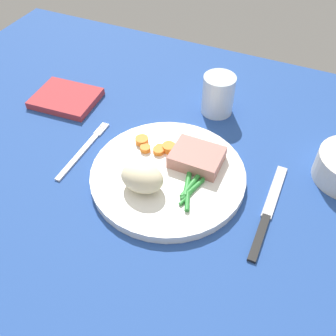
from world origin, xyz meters
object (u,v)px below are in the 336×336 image
Objects in this scene: knife at (268,212)px; napkin at (66,98)px; meat_portion at (197,157)px; fork at (83,150)px; dinner_plate at (168,175)px; water_glass at (218,97)px.

knife is 48.11cm from napkin.
meat_portion is at bearing -12.46° from napkin.
fork is 1.27× the size of napkin.
fork is 16.57cm from napkin.
napkin is (-32.59, 7.20, -2.08)cm from meat_portion.
water_glass reaches higher than dinner_plate.
meat_portion reaches higher than fork.
water_glass is (-16.25, 21.66, 3.33)cm from knife.
dinner_plate reaches higher than fork.
water_glass is (18.66, 21.63, 3.33)cm from fork.
water_glass is 0.63× the size of napkin.
knife is at bearing -0.92° from dinner_plate.
water_glass is at bearing 129.43° from knife.
water_glass is at bearing 97.23° from meat_portion.
fork is 28.76cm from water_glass.
napkin is at bearing 133.97° from fork.
meat_portion is 1.06× the size of water_glass.
meat_portion reaches higher than knife.
fork is (-20.84, -4.46, -2.62)cm from meat_portion.
knife is at bearing -14.07° from napkin.
dinner_plate is at bearing -0.39° from fork.
meat_portion is at bearing 10.84° from fork.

